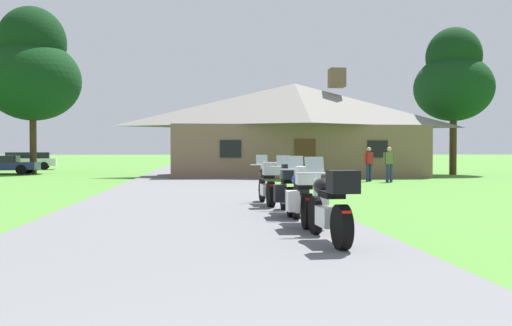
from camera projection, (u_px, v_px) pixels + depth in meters
ground_plane at (197, 189)px, 20.97m from camera, size 500.00×500.00×0.00m
asphalt_driveway at (196, 192)px, 18.98m from camera, size 6.40×80.00×0.06m
motorcycle_black_nearest_to_camera at (330, 206)px, 8.16m from camera, size 0.66×2.08×1.30m
motorcycle_blue_second_in_row at (303, 196)px, 10.08m from camera, size 0.74×2.08×1.30m
motorcycle_green_third_in_row at (289, 190)px, 11.88m from camera, size 0.75×2.08×1.30m
motorcycle_black_farthest_in_row at (267, 183)px, 14.07m from camera, size 0.66×2.08×1.30m
stone_lodge at (295, 129)px, 31.49m from camera, size 14.85×6.74×6.33m
bystander_red_shirt_near_lodge at (369, 162)px, 26.17m from camera, size 0.50×0.36×1.67m
bystander_olive_shirt_beside_signpost at (389, 163)px, 25.42m from camera, size 0.54×0.27×1.67m
tree_left_far at (32, 69)px, 35.83m from camera, size 6.29×6.29×11.07m
tree_right_of_lodge at (454, 79)px, 33.96m from camera, size 4.90×4.90×9.26m
parked_white_suv_far_left at (27, 160)px, 43.20m from camera, size 4.88×2.73×1.40m
parked_navy_sedan_far_left at (3, 164)px, 34.26m from camera, size 4.32×2.13×1.20m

